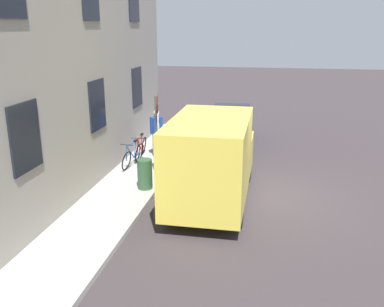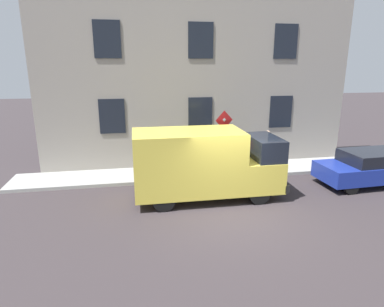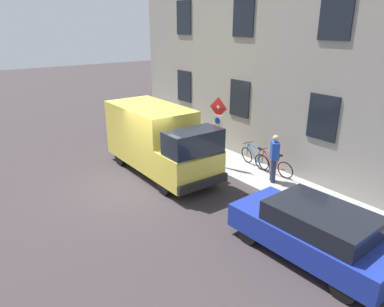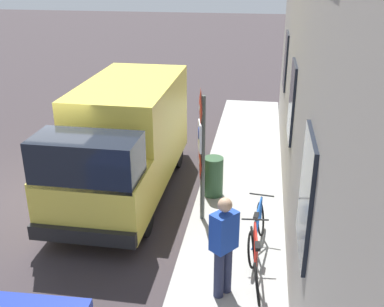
# 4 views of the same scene
# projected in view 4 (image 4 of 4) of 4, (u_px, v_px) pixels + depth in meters

# --- Properties ---
(ground_plane) EXTENTS (80.00, 80.00, 0.00)m
(ground_plane) POSITION_uv_depth(u_px,v_px,m) (59.00, 197.00, 10.63)
(ground_plane) COLOR #362F31
(sidewalk_slab) EXTENTS (1.92, 16.20, 0.14)m
(sidewalk_slab) POSITION_uv_depth(u_px,v_px,m) (238.00, 209.00, 10.01)
(sidewalk_slab) COLOR #A1A09C
(sidewalk_slab) RESTS_ON ground_plane
(building_facade) EXTENTS (0.75, 14.20, 7.91)m
(building_facade) POSITION_uv_depth(u_px,v_px,m) (320.00, 26.00, 8.31)
(building_facade) COLOR gray
(building_facade) RESTS_ON ground_plane
(sign_post_stacked) EXTENTS (0.19, 0.55, 2.64)m
(sign_post_stacked) POSITION_uv_depth(u_px,v_px,m) (200.00, 144.00, 8.87)
(sign_post_stacked) COLOR #474C47
(sign_post_stacked) RESTS_ON sidewalk_slab
(delivery_van) EXTENTS (2.03, 5.34, 2.50)m
(delivery_van) POSITION_uv_depth(u_px,v_px,m) (125.00, 138.00, 10.42)
(delivery_van) COLOR #E6CF49
(delivery_van) RESTS_ON ground_plane
(bicycle_red) EXTENTS (0.46, 1.72, 0.89)m
(bicycle_red) POSITION_uv_depth(u_px,v_px,m) (255.00, 261.00, 7.54)
(bicycle_red) COLOR black
(bicycle_red) RESTS_ON sidewalk_slab
(bicycle_blue) EXTENTS (0.46, 1.72, 0.89)m
(bicycle_blue) POSITION_uv_depth(u_px,v_px,m) (257.00, 231.00, 8.37)
(bicycle_blue) COLOR black
(bicycle_blue) RESTS_ON sidewalk_slab
(pedestrian) EXTENTS (0.45, 0.47, 1.72)m
(pedestrian) POSITION_uv_depth(u_px,v_px,m) (224.00, 244.00, 7.01)
(pedestrian) COLOR #262B47
(pedestrian) RESTS_ON sidewalk_slab
(litter_bin) EXTENTS (0.44, 0.44, 0.90)m
(litter_bin) POSITION_uv_depth(u_px,v_px,m) (213.00, 176.00, 10.29)
(litter_bin) COLOR #2D5133
(litter_bin) RESTS_ON sidewalk_slab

